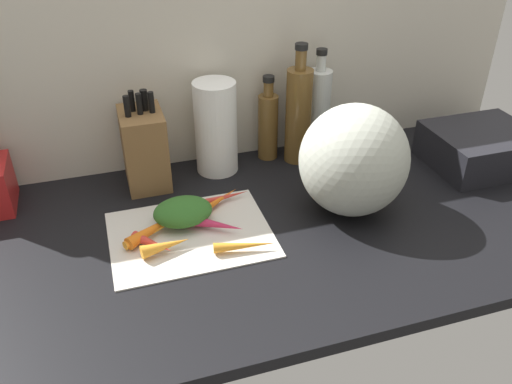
% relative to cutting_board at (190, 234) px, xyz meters
% --- Properties ---
extents(ground_plane, '(1.70, 0.80, 0.03)m').
position_rel_cutting_board_xyz_m(ground_plane, '(0.23, -0.01, -0.02)').
color(ground_plane, black).
extents(wall_back, '(1.70, 0.03, 0.60)m').
position_rel_cutting_board_xyz_m(wall_back, '(0.23, 0.38, 0.30)').
color(wall_back, beige).
rests_on(wall_back, ground_plane).
extents(cutting_board, '(0.38, 0.29, 0.01)m').
position_rel_cutting_board_xyz_m(cutting_board, '(0.00, 0.00, 0.00)').
color(cutting_board, beige).
rests_on(cutting_board, ground_plane).
extents(carrot_0, '(0.15, 0.12, 0.03)m').
position_rel_cutting_board_xyz_m(carrot_0, '(-0.08, 0.02, 0.02)').
color(carrot_0, orange).
rests_on(carrot_0, cutting_board).
extents(carrot_1, '(0.14, 0.05, 0.02)m').
position_rel_cutting_board_xyz_m(carrot_1, '(0.11, -0.10, 0.02)').
color(carrot_1, orange).
rests_on(carrot_1, cutting_board).
extents(carrot_2, '(0.13, 0.10, 0.03)m').
position_rel_cutting_board_xyz_m(carrot_2, '(0.06, -0.01, 0.02)').
color(carrot_2, '#B2264C').
rests_on(carrot_2, cutting_board).
extents(carrot_3, '(0.15, 0.11, 0.02)m').
position_rel_cutting_board_xyz_m(carrot_3, '(0.08, 0.09, 0.02)').
color(carrot_3, orange).
rests_on(carrot_3, cutting_board).
extents(carrot_4, '(0.09, 0.10, 0.03)m').
position_rel_cutting_board_xyz_m(carrot_4, '(-0.09, -0.03, 0.02)').
color(carrot_4, red).
rests_on(carrot_4, cutting_board).
extents(carrot_5, '(0.15, 0.09, 0.02)m').
position_rel_cutting_board_xyz_m(carrot_5, '(-0.08, 0.02, 0.01)').
color(carrot_5, orange).
rests_on(carrot_5, cutting_board).
extents(carrot_6, '(0.15, 0.04, 0.02)m').
position_rel_cutting_board_xyz_m(carrot_6, '(0.11, 0.11, 0.01)').
color(carrot_6, red).
rests_on(carrot_6, cutting_board).
extents(carrot_7, '(0.12, 0.05, 0.03)m').
position_rel_cutting_board_xyz_m(carrot_7, '(-0.07, -0.05, 0.02)').
color(carrot_7, orange).
rests_on(carrot_7, cutting_board).
extents(carrot_greens_pile, '(0.14, 0.11, 0.06)m').
position_rel_cutting_board_xyz_m(carrot_greens_pile, '(-0.01, 0.05, 0.03)').
color(carrot_greens_pile, '#2D6023').
rests_on(carrot_greens_pile, cutting_board).
extents(winter_squash, '(0.27, 0.26, 0.28)m').
position_rel_cutting_board_xyz_m(winter_squash, '(0.41, -0.01, 0.14)').
color(winter_squash, '#B2B7A8').
rests_on(winter_squash, ground_plane).
extents(knife_block, '(0.11, 0.15, 0.26)m').
position_rel_cutting_board_xyz_m(knife_block, '(-0.06, 0.27, 0.10)').
color(knife_block, brown).
rests_on(knife_block, ground_plane).
extents(paper_towel_roll, '(0.12, 0.12, 0.26)m').
position_rel_cutting_board_xyz_m(paper_towel_roll, '(0.14, 0.29, 0.13)').
color(paper_towel_roll, white).
rests_on(paper_towel_roll, ground_plane).
extents(bottle_0, '(0.06, 0.06, 0.25)m').
position_rel_cutting_board_xyz_m(bottle_0, '(0.30, 0.32, 0.10)').
color(bottle_0, brown).
rests_on(bottle_0, ground_plane).
extents(bottle_1, '(0.07, 0.07, 0.35)m').
position_rel_cutting_board_xyz_m(bottle_1, '(0.38, 0.27, 0.14)').
color(bottle_1, brown).
rests_on(bottle_1, ground_plane).
extents(bottle_2, '(0.07, 0.07, 0.32)m').
position_rel_cutting_board_xyz_m(bottle_2, '(0.45, 0.31, 0.13)').
color(bottle_2, silver).
rests_on(bottle_2, ground_plane).
extents(dish_rack, '(0.29, 0.24, 0.11)m').
position_rel_cutting_board_xyz_m(dish_rack, '(0.87, 0.09, 0.05)').
color(dish_rack, black).
rests_on(dish_rack, ground_plane).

